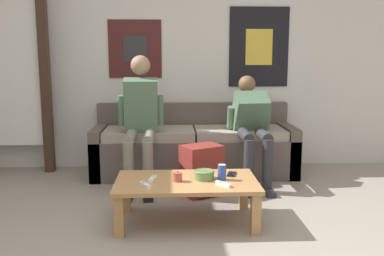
{
  "coord_description": "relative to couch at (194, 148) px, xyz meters",
  "views": [
    {
      "loc": [
        -0.02,
        -2.51,
        1.31
      ],
      "look_at": [
        0.17,
        1.26,
        0.67
      ],
      "focal_mm": 40.0,
      "sensor_mm": 36.0,
      "label": 1
    }
  ],
  "objects": [
    {
      "name": "game_controller_near_right",
      "position": [
        0.13,
        -1.59,
        0.07
      ],
      "size": [
        0.12,
        0.13,
        0.03
      ],
      "color": "white",
      "rests_on": "coffee_table"
    },
    {
      "name": "game_controller_near_left",
      "position": [
        -0.45,
        -1.59,
        0.07
      ],
      "size": [
        0.09,
        0.14,
        0.03
      ],
      "color": "white",
      "rests_on": "coffee_table"
    },
    {
      "name": "door_frame",
      "position": [
        -2.09,
        0.16,
        0.91
      ],
      "size": [
        1.0,
        0.1,
        2.15
      ],
      "color": "#382319",
      "rests_on": "ground_plane"
    },
    {
      "name": "game_controller_far_center",
      "position": [
        -0.41,
        -1.43,
        0.07
      ],
      "size": [
        0.07,
        0.15,
        0.03
      ],
      "color": "white",
      "rests_on": "coffee_table"
    },
    {
      "name": "ceramic_bowl",
      "position": [
        0.0,
        -1.42,
        0.1
      ],
      "size": [
        0.16,
        0.16,
        0.07
      ],
      "color": "#607F47",
      "rests_on": "coffee_table"
    },
    {
      "name": "drink_can_blue",
      "position": [
        0.14,
        -1.44,
        0.12
      ],
      "size": [
        0.07,
        0.07,
        0.12
      ],
      "color": "#28479E",
      "rests_on": "coffee_table"
    },
    {
      "name": "couch",
      "position": [
        0.0,
        0.0,
        0.0
      ],
      "size": [
        2.21,
        0.74,
        0.77
      ],
      "color": "#564C47",
      "rests_on": "ground_plane"
    },
    {
      "name": "wall_back",
      "position": [
        -0.23,
        0.38,
        0.99
      ],
      "size": [
        10.0,
        0.07,
        2.55
      ],
      "color": "silver",
      "rests_on": "ground_plane"
    },
    {
      "name": "pillar_candle",
      "position": [
        -0.21,
        -1.47,
        0.1
      ],
      "size": [
        0.07,
        0.07,
        0.08
      ],
      "color": "#B24C42",
      "rests_on": "coffee_table"
    },
    {
      "name": "backpack",
      "position": [
        0.03,
        -0.76,
        -0.06
      ],
      "size": [
        0.44,
        0.4,
        0.48
      ],
      "color": "maroon",
      "rests_on": "ground_plane"
    },
    {
      "name": "person_seated_adult",
      "position": [
        -0.57,
        -0.4,
        0.43
      ],
      "size": [
        0.47,
        0.86,
        1.31
      ],
      "color": "gray",
      "rests_on": "ground_plane"
    },
    {
      "name": "person_seated_teen",
      "position": [
        0.58,
        -0.34,
        0.33
      ],
      "size": [
        0.47,
        0.98,
        1.1
      ],
      "color": "#2D2D33",
      "rests_on": "ground_plane"
    },
    {
      "name": "coffee_table",
      "position": [
        -0.14,
        -1.44,
        0.01
      ],
      "size": [
        1.11,
        0.64,
        0.34
      ],
      "color": "#B27F4C",
      "rests_on": "ground_plane"
    },
    {
      "name": "cell_phone",
      "position": [
        0.24,
        -1.3,
        0.07
      ],
      "size": [
        0.1,
        0.15,
        0.01
      ],
      "color": "black",
      "rests_on": "coffee_table"
    }
  ]
}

